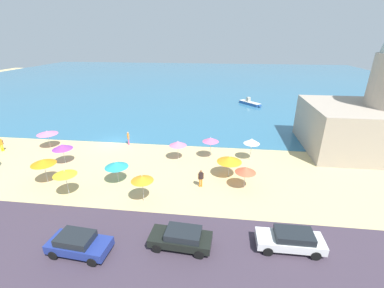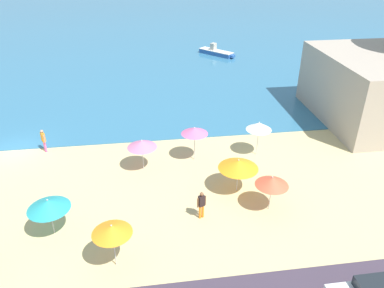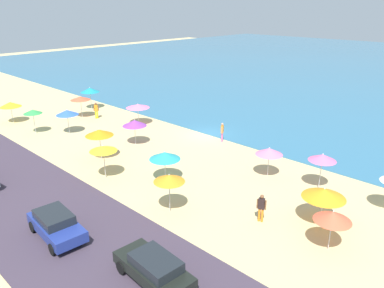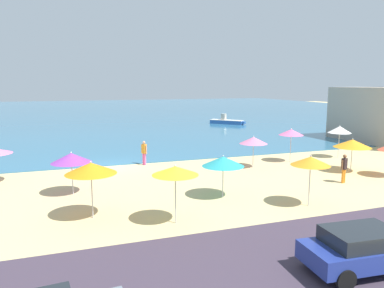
% 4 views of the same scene
% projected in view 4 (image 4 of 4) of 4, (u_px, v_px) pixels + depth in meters
% --- Properties ---
extents(ground_plane, '(160.00, 160.00, 0.00)m').
position_uv_depth(ground_plane, '(112.00, 166.00, 27.51)').
color(ground_plane, '#CFB97E').
extents(sea, '(150.00, 110.00, 0.05)m').
position_uv_depth(sea, '(76.00, 112.00, 78.64)').
color(sea, teal).
rests_on(sea, ground_plane).
extents(beach_umbrella_0, '(2.49, 2.49, 2.30)m').
position_uv_depth(beach_umbrella_0, '(352.00, 143.00, 25.49)').
color(beach_umbrella_0, '#B2B2B7').
rests_on(beach_umbrella_0, ground_plane).
extents(beach_umbrella_1, '(1.92, 1.92, 2.55)m').
position_uv_depth(beach_umbrella_1, '(311.00, 161.00, 18.19)').
color(beach_umbrella_1, '#B2B2B7').
rests_on(beach_umbrella_1, ground_plane).
extents(beach_umbrella_2, '(2.24, 2.24, 2.28)m').
position_uv_depth(beach_umbrella_2, '(223.00, 161.00, 19.67)').
color(beach_umbrella_2, '#B2B2B7').
rests_on(beach_umbrella_2, ground_plane).
extents(beach_umbrella_3, '(2.00, 2.00, 2.30)m').
position_uv_depth(beach_umbrella_3, '(253.00, 140.00, 26.67)').
color(beach_umbrella_3, '#B2B2B7').
rests_on(beach_umbrella_3, ground_plane).
extents(beach_umbrella_7, '(2.17, 2.17, 2.37)m').
position_uv_depth(beach_umbrella_7, '(71.00, 158.00, 20.14)').
color(beach_umbrella_7, '#B2B2B7').
rests_on(beach_umbrella_7, ground_plane).
extents(beach_umbrella_9, '(1.83, 1.83, 2.65)m').
position_uv_depth(beach_umbrella_9, '(340.00, 130.00, 30.18)').
color(beach_umbrella_9, '#B2B2B7').
rests_on(beach_umbrella_9, ground_plane).
extents(beach_umbrella_10, '(2.27, 2.27, 2.62)m').
position_uv_depth(beach_umbrella_10, '(91.00, 168.00, 16.49)').
color(beach_umbrella_10, '#B2B2B7').
rests_on(beach_umbrella_10, ground_plane).
extents(beach_umbrella_11, '(1.88, 1.88, 2.61)m').
position_uv_depth(beach_umbrella_11, '(291.00, 132.00, 28.56)').
color(beach_umbrella_11, '#B2B2B7').
rests_on(beach_umbrella_11, ground_plane).
extents(beach_umbrella_13, '(2.00, 2.00, 2.59)m').
position_uv_depth(beach_umbrella_13, '(175.00, 171.00, 15.87)').
color(beach_umbrella_13, '#B2B2B7').
rests_on(beach_umbrella_13, ground_plane).
extents(bather_1, '(0.38, 0.50, 1.81)m').
position_uv_depth(bather_1, '(144.00, 152.00, 27.63)').
color(bather_1, pink).
rests_on(bather_1, ground_plane).
extents(bather_2, '(0.54, 0.33, 1.76)m').
position_uv_depth(bather_2, '(344.00, 167.00, 22.65)').
color(bather_2, orange).
rests_on(bather_2, ground_plane).
extents(parked_car_1, '(4.14, 2.14, 1.40)m').
position_uv_depth(parked_car_1, '(365.00, 248.00, 11.88)').
color(parked_car_1, navy).
rests_on(parked_car_1, coastal_road).
extents(skiff_nearshore, '(4.34, 4.65, 1.49)m').
position_uv_depth(skiff_nearshore, '(227.00, 121.00, 55.57)').
color(skiff_nearshore, '#2D5BA2').
rests_on(skiff_nearshore, sea).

